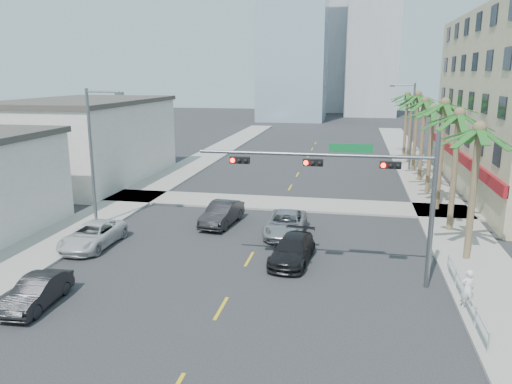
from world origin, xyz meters
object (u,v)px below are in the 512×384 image
car_lane_right (292,250)px  pedestrian (467,289)px  car_parked_far (93,235)px  car_lane_left (222,214)px  car_parked_mid (37,292)px  car_lane_center (286,224)px  traffic_signal_mast (362,180)px

car_lane_right → pedestrian: bearing=-23.3°
car_parked_far → car_lane_left: size_ratio=1.07×
car_lane_right → pedestrian: (7.95, -4.36, 0.33)m
car_parked_mid → car_lane_center: car_lane_center is taller
car_parked_far → car_lane_center: car_lane_center is taller
car_parked_far → car_lane_center: (10.79, 4.36, 0.02)m
car_lane_right → car_parked_far: bearing=-175.6°
car_lane_center → pedestrian: pedestrian is taller
car_parked_far → car_lane_right: car_parked_far is taller
car_lane_left → pedestrian: size_ratio=2.68×
traffic_signal_mast → car_lane_center: traffic_signal_mast is taller
car_parked_mid → car_lane_left: (4.79, 13.23, 0.12)m
traffic_signal_mast → pedestrian: bearing=-26.5°
car_lane_left → car_lane_center: 4.68m
car_parked_far → car_lane_left: 8.48m
car_parked_mid → car_lane_left: 14.08m
car_parked_far → car_lane_right: 11.76m
car_parked_mid → car_lane_left: size_ratio=0.85×
car_parked_mid → car_lane_center: 15.10m
traffic_signal_mast → car_lane_left: bearing=138.0°
car_lane_right → traffic_signal_mast: bearing=-26.2°
car_lane_right → car_parked_mid: bearing=-139.0°
car_parked_far → car_lane_left: bearing=43.0°
car_parked_far → car_lane_left: (6.30, 5.68, 0.07)m
car_parked_mid → car_lane_left: bearing=67.3°
traffic_signal_mast → pedestrian: (4.52, -2.25, -4.04)m
car_lane_center → car_lane_right: (0.97, -4.56, -0.03)m
car_parked_far → traffic_signal_mast: bearing=-7.7°
car_parked_far → car_lane_left: car_lane_left is taller
car_lane_left → pedestrian: bearing=-30.5°
traffic_signal_mast → car_lane_right: size_ratio=2.35×
car_lane_left → pedestrian: pedestrian is taller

